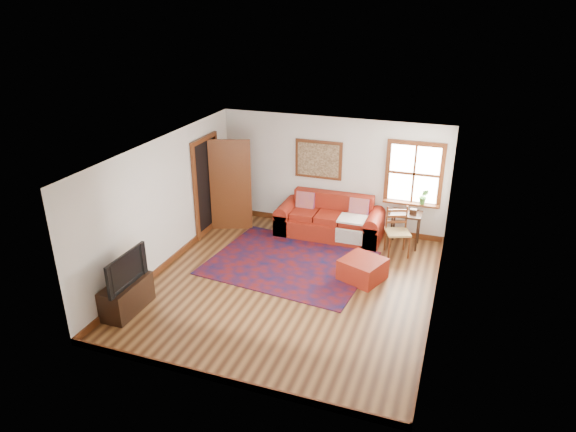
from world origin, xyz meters
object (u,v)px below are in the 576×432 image
at_px(red_leather_sofa, 330,222).
at_px(red_ottoman, 363,269).
at_px(ladder_back_chair, 397,229).
at_px(media_cabinet, 127,296).
at_px(side_table, 406,218).

xyz_separation_m(red_leather_sofa, red_ottoman, (1.07, -1.66, -0.09)).
bearing_deg(red_leather_sofa, ladder_back_chair, -15.16).
bearing_deg(ladder_back_chair, media_cabinet, -137.34).
relative_size(side_table, ladder_back_chair, 0.76).
bearing_deg(media_cabinet, ladder_back_chair, 42.66).
distance_m(red_ottoman, ladder_back_chair, 1.37).
bearing_deg(media_cabinet, side_table, 44.87).
bearing_deg(red_leather_sofa, media_cabinet, -120.94).
relative_size(ladder_back_chair, media_cabinet, 1.02).
bearing_deg(ladder_back_chair, side_table, 73.93).
bearing_deg(side_table, ladder_back_chair, -106.07).
xyz_separation_m(red_ottoman, ladder_back_chair, (0.42, 1.26, 0.33)).
bearing_deg(side_table, red_leather_sofa, 179.97).
height_order(ladder_back_chair, media_cabinet, ladder_back_chair).
relative_size(red_ottoman, ladder_back_chair, 0.72).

